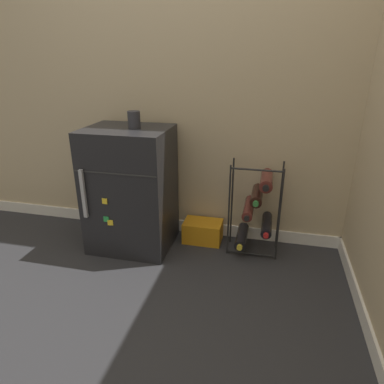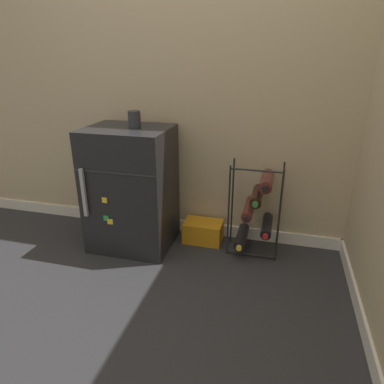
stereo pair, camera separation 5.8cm
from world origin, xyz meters
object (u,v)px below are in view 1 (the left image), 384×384
at_px(soda_box, 203,231).
at_px(fridge_top_cup, 134,120).
at_px(wine_rack, 256,209).
at_px(mini_fridge, 131,189).

height_order(soda_box, fridge_top_cup, fridge_top_cup).
bearing_deg(fridge_top_cup, wine_rack, 6.97).
height_order(mini_fridge, wine_rack, mini_fridge).
height_order(mini_fridge, fridge_top_cup, fridge_top_cup).
bearing_deg(wine_rack, soda_box, 171.37).
distance_m(wine_rack, soda_box, 0.45).
bearing_deg(fridge_top_cup, soda_box, 20.00).
bearing_deg(mini_fridge, fridge_top_cup, 1.37).
bearing_deg(soda_box, wine_rack, -8.63).
height_order(mini_fridge, soda_box, mini_fridge).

